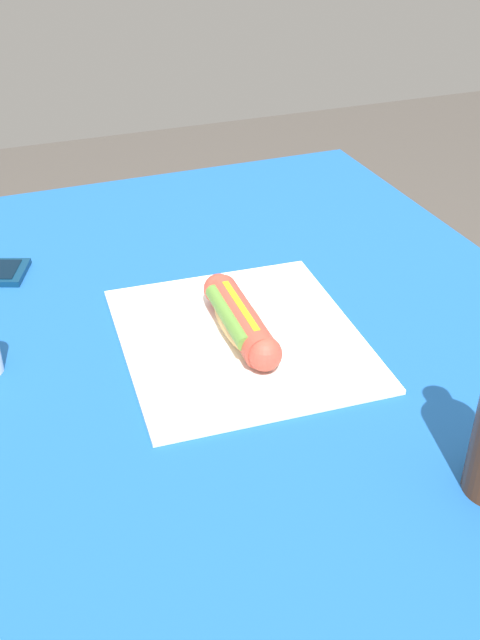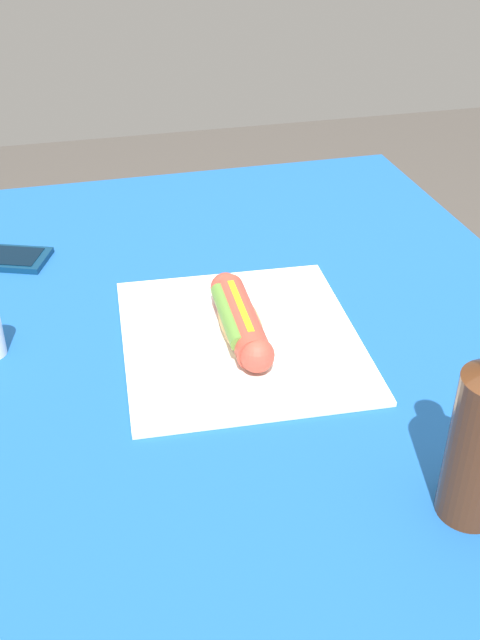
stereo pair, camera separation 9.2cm
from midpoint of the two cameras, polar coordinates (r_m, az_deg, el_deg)
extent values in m
cylinder|color=brown|center=(1.61, 9.00, -2.40)|extent=(0.07, 0.07, 0.71)
cylinder|color=brown|center=(1.51, -14.81, -5.86)|extent=(0.07, 0.07, 0.71)
cube|color=brown|center=(0.94, 2.92, -2.81)|extent=(1.10, 0.82, 0.03)
cube|color=#19519E|center=(0.93, 2.95, -1.96)|extent=(1.16, 0.88, 0.00)
cube|color=white|center=(0.93, 2.82, -1.48)|extent=(0.34, 0.31, 0.01)
ellipsoid|color=tan|center=(0.92, 2.85, -0.29)|extent=(0.15, 0.06, 0.04)
cylinder|color=#B24233|center=(0.92, 2.86, -0.04)|extent=(0.16, 0.05, 0.04)
sphere|color=#B24233|center=(0.98, 1.69, 2.42)|extent=(0.04, 0.04, 0.04)
sphere|color=#B24233|center=(0.85, 4.21, -2.86)|extent=(0.04, 0.04, 0.04)
cube|color=yellow|center=(0.91, 2.90, 0.97)|extent=(0.12, 0.01, 0.00)
cylinder|color=#568433|center=(0.91, 1.96, 0.24)|extent=(0.13, 0.02, 0.02)
cube|color=#0A2D4C|center=(1.15, -15.83, 4.57)|extent=(0.12, 0.16, 0.01)
cube|color=black|center=(1.15, -15.87, 4.79)|extent=(0.10, 0.13, 0.00)
camera|label=1|loc=(0.05, -87.14, 1.85)|focal=41.54mm
camera|label=2|loc=(0.05, 92.86, -1.85)|focal=41.54mm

